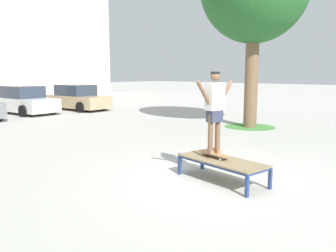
% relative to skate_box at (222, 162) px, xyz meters
% --- Properties ---
extents(ground_plane, '(120.00, 120.00, 0.00)m').
position_rel_skate_box_xyz_m(ground_plane, '(-0.00, 0.24, -0.41)').
color(ground_plane, '#B7B5AD').
extents(skate_box, '(1.03, 1.99, 0.46)m').
position_rel_skate_box_xyz_m(skate_box, '(0.00, 0.00, 0.00)').
color(skate_box, navy).
rests_on(skate_box, ground).
extents(skateboard, '(0.35, 0.82, 0.09)m').
position_rel_skate_box_xyz_m(skateboard, '(0.03, 0.23, 0.12)').
color(skateboard, '#9E754C').
rests_on(skateboard, skate_box).
extents(skater, '(0.99, 0.34, 1.69)m').
position_rel_skate_box_xyz_m(skater, '(0.03, 0.24, 1.12)').
color(skater, brown).
rests_on(skater, skateboard).
extents(grass_patch_near_right, '(2.05, 2.05, 0.01)m').
position_rel_skate_box_xyz_m(grass_patch_near_right, '(6.89, 3.24, -0.41)').
color(grass_patch_near_right, '#47893D').
rests_on(grass_patch_near_right, ground).
extents(car_white, '(2.24, 4.35, 1.50)m').
position_rel_skate_box_xyz_m(car_white, '(2.80, 14.72, 0.28)').
color(car_white, silver).
rests_on(car_white, ground).
extents(car_tan, '(2.22, 4.34, 1.50)m').
position_rel_skate_box_xyz_m(car_tan, '(5.86, 14.26, 0.28)').
color(car_tan, tan).
rests_on(car_tan, ground).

